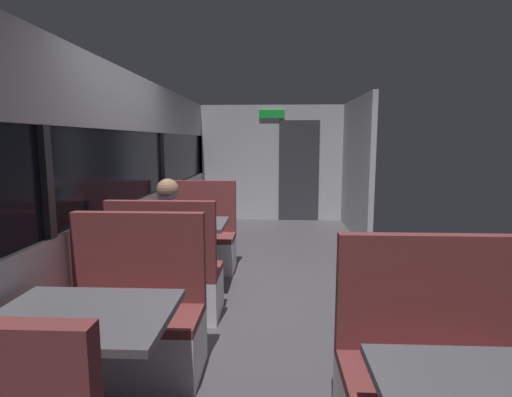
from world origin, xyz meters
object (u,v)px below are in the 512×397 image
at_px(bench_mid_window_facing_end, 167,282).
at_px(seated_passenger, 169,258).
at_px(dining_table_mid_window, 184,231).
at_px(bench_near_window_facing_entry, 133,327).
at_px(dining_table_near_window, 83,331).
at_px(bench_mid_window_facing_entry, 197,243).
at_px(bench_front_aisle_facing_entry, 431,386).

xyz_separation_m(bench_mid_window_facing_end, seated_passenger, (0.00, 0.07, 0.21)).
bearing_deg(dining_table_mid_window, bench_near_window_facing_entry, -90.00).
bearing_deg(bench_mid_window_facing_end, dining_table_near_window, -90.00).
relative_size(bench_mid_window_facing_entry, bench_front_aisle_facing_entry, 1.00).
bearing_deg(seated_passenger, bench_mid_window_facing_entry, 90.00).
bearing_deg(bench_mid_window_facing_entry, bench_near_window_facing_entry, -90.00).
distance_m(bench_near_window_facing_entry, bench_mid_window_facing_end, 0.89).
bearing_deg(bench_near_window_facing_entry, bench_front_aisle_facing_entry, -18.53).
relative_size(dining_table_near_window, bench_mid_window_facing_entry, 0.82).
distance_m(dining_table_near_window, bench_near_window_facing_entry, 0.77).
height_order(bench_near_window_facing_entry, bench_mid_window_facing_entry, same).
relative_size(dining_table_mid_window, seated_passenger, 0.71).
relative_size(dining_table_near_window, bench_near_window_facing_entry, 0.82).
height_order(dining_table_near_window, seated_passenger, seated_passenger).
bearing_deg(bench_near_window_facing_entry, dining_table_near_window, -90.00).
distance_m(bench_mid_window_facing_end, bench_mid_window_facing_entry, 1.40).
height_order(dining_table_near_window, bench_mid_window_facing_entry, bench_mid_window_facing_entry).
xyz_separation_m(dining_table_mid_window, seated_passenger, (0.00, -0.63, -0.10)).
relative_size(bench_mid_window_facing_end, bench_mid_window_facing_entry, 1.00).
relative_size(dining_table_near_window, bench_front_aisle_facing_entry, 0.82).
distance_m(bench_near_window_facing_entry, dining_table_mid_window, 1.62).
distance_m(dining_table_near_window, bench_mid_window_facing_entry, 3.01).
distance_m(dining_table_near_window, bench_mid_window_facing_end, 1.62).
relative_size(bench_near_window_facing_entry, dining_table_mid_window, 1.22).
bearing_deg(bench_front_aisle_facing_entry, dining_table_mid_window, 129.25).
bearing_deg(bench_near_window_facing_entry, seated_passenger, 90.00).
xyz_separation_m(dining_table_near_window, bench_mid_window_facing_end, (0.00, 1.59, -0.31)).
bearing_deg(bench_front_aisle_facing_entry, dining_table_near_window, -176.82).
xyz_separation_m(bench_near_window_facing_entry, dining_table_mid_window, (0.00, 1.59, 0.31)).
xyz_separation_m(dining_table_near_window, seated_passenger, (0.00, 1.66, -0.10)).
xyz_separation_m(dining_table_near_window, bench_front_aisle_facing_entry, (1.79, 0.10, -0.31)).
xyz_separation_m(bench_mid_window_facing_end, bench_front_aisle_facing_entry, (1.79, -1.49, 0.00)).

